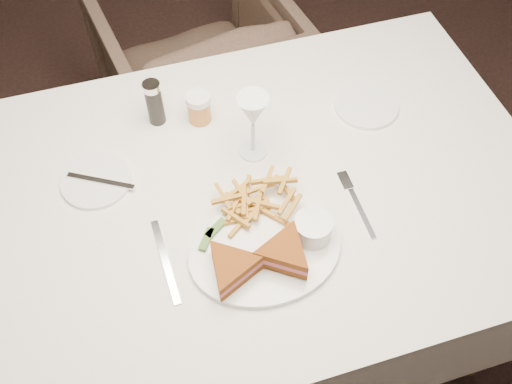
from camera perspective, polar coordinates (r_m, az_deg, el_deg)
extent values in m
cube|color=silver|center=(1.61, -0.37, -7.42)|extent=(1.44, 1.03, 0.75)
imported|color=#49372D|center=(2.20, -5.89, 12.83)|extent=(0.78, 0.75, 0.67)
ellipsoid|color=white|center=(1.19, 0.89, -5.92)|extent=(0.34, 0.28, 0.01)
cube|color=silver|center=(1.20, -9.04, -6.83)|extent=(0.04, 0.21, 0.00)
cylinder|color=white|center=(1.34, -15.68, 1.12)|extent=(0.16, 0.16, 0.01)
cylinder|color=white|center=(1.47, 10.98, 8.47)|extent=(0.16, 0.16, 0.01)
cylinder|color=black|center=(1.39, -10.11, 8.78)|extent=(0.04, 0.04, 0.12)
cylinder|color=#C2762E|center=(1.40, -5.72, 8.38)|extent=(0.06, 0.06, 0.08)
cube|color=#3A6222|center=(1.20, -4.05, -3.68)|extent=(0.05, 0.05, 0.01)
cube|color=#3A6222|center=(1.19, -4.97, -4.75)|extent=(0.04, 0.06, 0.01)
cylinder|color=white|center=(1.18, 5.69, -3.62)|extent=(0.08, 0.08, 0.05)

